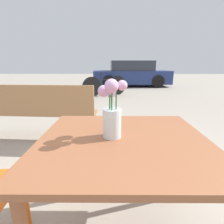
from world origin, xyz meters
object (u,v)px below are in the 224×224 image
Objects in this scene: table_front at (123,154)px; bicycle at (105,86)px; bench_near at (28,111)px; flower_vase at (112,114)px; parked_car at (131,74)px.

bicycle reaches higher than table_front.
bicycle is (0.87, 3.94, -0.11)m from bench_near.
flower_vase is (-0.07, 0.02, 0.23)m from table_front.
bicycle is (-0.31, 5.36, -0.48)m from flower_vase.
parked_car reaches higher than table_front.
flower_vase is at bearing 162.89° from table_front.
bicycle is 0.39× the size of parked_car.
bench_near is at bearing 129.84° from flower_vase.
bicycle is (-0.38, 5.38, -0.26)m from table_front.
bench_near reaches higher than table_front.
table_front is at bearing -49.05° from bench_near.
parked_car reaches higher than bicycle.
table_front is 1.91m from bench_near.
bench_near is (-1.18, 1.42, -0.37)m from flower_vase.
parked_car reaches higher than bench_near.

